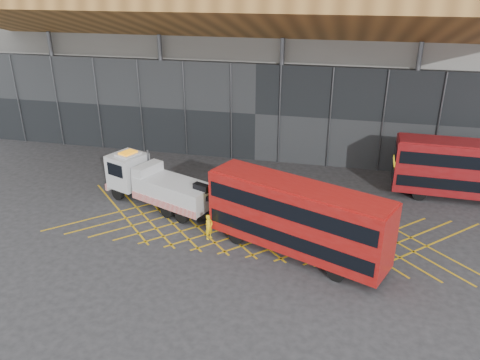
% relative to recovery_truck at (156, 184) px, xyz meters
% --- Properties ---
extents(ground_plane, '(120.00, 120.00, 0.00)m').
position_rel_recovery_truck_xyz_m(ground_plane, '(2.75, -1.47, -1.56)').
color(ground_plane, '#29292B').
extents(road_markings, '(26.36, 7.16, 0.01)m').
position_rel_recovery_truck_xyz_m(road_markings, '(7.55, -1.47, -1.56)').
color(road_markings, gold).
rests_on(road_markings, ground_plane).
extents(construction_building, '(55.00, 23.97, 18.00)m').
position_rel_recovery_truck_xyz_m(construction_building, '(4.67, 16.93, 7.42)').
color(construction_building, gray).
rests_on(construction_building, ground_plane).
extents(recovery_truck, '(9.46, 5.21, 3.38)m').
position_rel_recovery_truck_xyz_m(recovery_truck, '(0.00, 0.00, 0.00)').
color(recovery_truck, black).
rests_on(recovery_truck, ground_plane).
extents(bus_towed, '(10.42, 6.15, 4.20)m').
position_rel_recovery_truck_xyz_m(bus_towed, '(9.80, -3.90, 0.77)').
color(bus_towed, '#9E0F0C').
rests_on(bus_towed, ground_plane).
extents(bus_second, '(10.25, 2.75, 4.13)m').
position_rel_recovery_truck_xyz_m(bus_second, '(20.62, 5.74, 0.73)').
color(bus_second, maroon).
rests_on(bus_second, ground_plane).
extents(worker, '(0.57, 0.67, 1.55)m').
position_rel_recovery_truck_xyz_m(worker, '(4.69, -3.46, -0.79)').
color(worker, yellow).
rests_on(worker, ground_plane).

